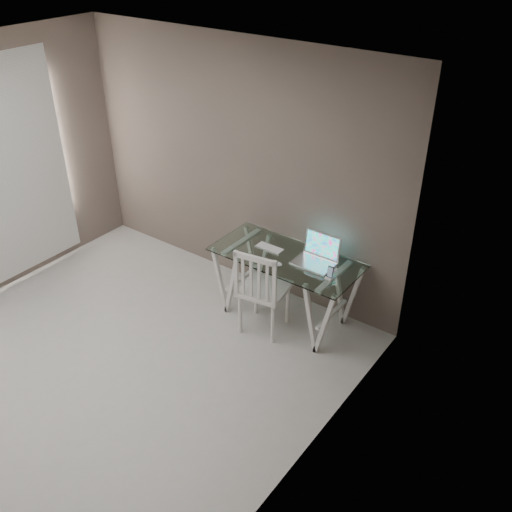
{
  "coord_description": "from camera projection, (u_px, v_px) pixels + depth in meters",
  "views": [
    {
      "loc": [
        3.48,
        -2.2,
        3.71
      ],
      "look_at": [
        0.75,
        1.55,
        0.85
      ],
      "focal_mm": 40.0,
      "sensor_mm": 36.0,
      "label": 1
    }
  ],
  "objects": [
    {
      "name": "laptop",
      "position": [
        317.0,
        256.0,
        5.53
      ],
      "size": [
        0.39,
        0.31,
        0.27
      ],
      "color": "silver",
      "rests_on": "desk"
    },
    {
      "name": "chair",
      "position": [
        261.0,
        288.0,
        5.54
      ],
      "size": [
        0.51,
        0.51,
        0.97
      ],
      "rotation": [
        0.0,
        0.0,
        0.17
      ],
      "color": "silver",
      "rests_on": "ground"
    },
    {
      "name": "room",
      "position": [
        52.0,
        211.0,
        4.35
      ],
      "size": [
        4.5,
        4.52,
        2.71
      ],
      "color": "#B0AEA9",
      "rests_on": "ground"
    },
    {
      "name": "mouse",
      "position": [
        277.0,
        264.0,
        5.49
      ],
      "size": [
        0.11,
        0.07,
        0.04
      ],
      "primitive_type": "ellipsoid",
      "color": "silver",
      "rests_on": "desk"
    },
    {
      "name": "phone_dock",
      "position": [
        330.0,
        275.0,
        5.28
      ],
      "size": [
        0.07,
        0.07,
        0.13
      ],
      "color": "white",
      "rests_on": "desk"
    },
    {
      "name": "desk",
      "position": [
        285.0,
        287.0,
        5.82
      ],
      "size": [
        1.5,
        0.7,
        0.75
      ],
      "color": "silver",
      "rests_on": "ground"
    },
    {
      "name": "keyboard",
      "position": [
        270.0,
        248.0,
        5.77
      ],
      "size": [
        0.3,
        0.13,
        0.01
      ],
      "primitive_type": "cube",
      "color": "silver",
      "rests_on": "desk"
    }
  ]
}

